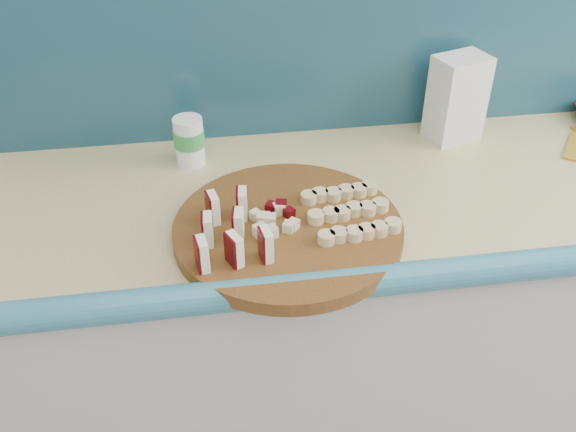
{
  "coord_description": "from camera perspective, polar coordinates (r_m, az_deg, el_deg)",
  "views": [
    {
      "loc": [
        -0.5,
        0.36,
        1.7
      ],
      "look_at": [
        -0.35,
        1.36,
        0.96
      ],
      "focal_mm": 40.0,
      "sensor_mm": 36.0,
      "label": 1
    }
  ],
  "objects": [
    {
      "name": "canister",
      "position": [
        1.49,
        -8.78,
        6.67
      ],
      "size": [
        0.07,
        0.07,
        0.12
      ],
      "rotation": [
        0.0,
        0.0,
        -0.28
      ],
      "color": "white",
      "rests_on": "kitchen_counter"
    },
    {
      "name": "kitchen_counter",
      "position": [
        1.79,
        13.8,
        -9.1
      ],
      "size": [
        2.2,
        0.63,
        0.91
      ],
      "color": "beige",
      "rests_on": "ground"
    },
    {
      "name": "banana_slices",
      "position": [
        1.28,
        5.43,
        0.42
      ],
      "size": [
        0.18,
        0.18,
        0.02
      ],
      "color": "#D1BA7F",
      "rests_on": "cutting_board"
    },
    {
      "name": "cutting_board",
      "position": [
        1.27,
        -0.0,
        -1.25
      ],
      "size": [
        0.49,
        0.49,
        0.03
      ],
      "primitive_type": "cylinder",
      "rotation": [
        0.0,
        0.0,
        0.09
      ],
      "color": "#4B2B10",
      "rests_on": "kitchen_counter"
    },
    {
      "name": "apple_chunks",
      "position": [
        1.25,
        -1.3,
        -0.49
      ],
      "size": [
        0.07,
        0.07,
        0.02
      ],
      "color": "beige",
      "rests_on": "cutting_board"
    },
    {
      "name": "backsplash",
      "position": [
        1.64,
        13.9,
        16.1
      ],
      "size": [
        2.2,
        0.02,
        0.5
      ],
      "primitive_type": "cube",
      "color": "teal",
      "rests_on": "kitchen_counter"
    },
    {
      "name": "flour_bag",
      "position": [
        1.62,
        14.78,
        10.08
      ],
      "size": [
        0.14,
        0.12,
        0.21
      ],
      "primitive_type": "cube",
      "rotation": [
        0.0,
        0.0,
        0.31
      ],
      "color": "silver",
      "rests_on": "kitchen_counter"
    },
    {
      "name": "apple_wedges",
      "position": [
        1.2,
        -5.29,
        -1.26
      ],
      "size": [
        0.14,
        0.18,
        0.06
      ],
      "color": "#FEF5CB",
      "rests_on": "cutting_board"
    }
  ]
}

